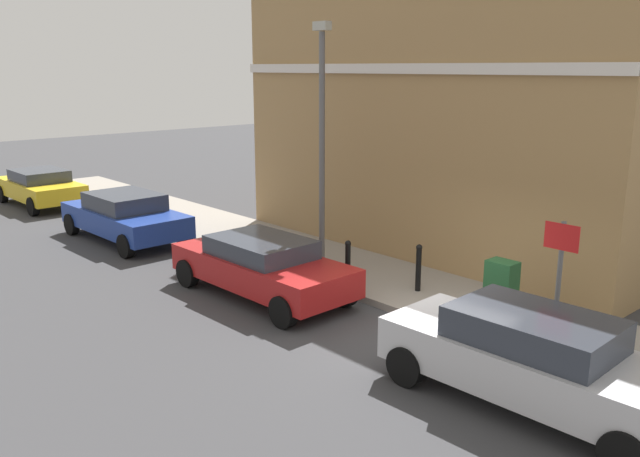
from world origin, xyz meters
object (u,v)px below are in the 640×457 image
object	(u,v)px
utility_cabinet	(501,292)
bollard_near_cabinet	(419,266)
car_silver	(532,358)
bollard_far_kerb	(348,262)
street_sign	(559,268)
lamppost	(322,135)
car_red	(262,265)
car_blue	(125,216)
car_yellow	(40,187)

from	to	relation	value
utility_cabinet	bollard_near_cabinet	distance (m)	2.09
car_silver	bollard_far_kerb	bearing A→B (deg)	-17.95
street_sign	lamppost	world-z (taller)	lamppost
bollard_near_cabinet	bollard_far_kerb	bearing A→B (deg)	125.48
car_red	street_sign	world-z (taller)	street_sign
car_red	bollard_near_cabinet	distance (m)	3.38
car_red	bollard_near_cabinet	size ratio (longest dim) A/B	4.31
car_blue	bollard_near_cabinet	xyz separation A→B (m)	(2.43, -8.77, -0.02)
car_blue	bollard_near_cabinet	world-z (taller)	car_blue
car_yellow	bollard_far_kerb	xyz separation A→B (m)	(1.55, -14.10, 0.01)
car_red	bollard_far_kerb	distance (m)	1.88
bollard_near_cabinet	car_yellow	bearing A→B (deg)	99.03
car_silver	utility_cabinet	world-z (taller)	car_silver
utility_cabinet	street_sign	size ratio (longest dim) A/B	0.50
bollard_near_cabinet	lamppost	bearing A→B (deg)	92.83
car_blue	utility_cabinet	xyz separation A→B (m)	(2.33, -10.86, -0.05)
car_blue	bollard_far_kerb	distance (m)	7.67
car_blue	bollard_near_cabinet	size ratio (longest dim) A/B	4.34
bollard_near_cabinet	lamppost	distance (m)	3.91
car_red	bollard_far_kerb	size ratio (longest dim) A/B	4.31
bollard_near_cabinet	street_sign	size ratio (longest dim) A/B	0.45
bollard_near_cabinet	car_blue	bearing A→B (deg)	105.51
bollard_far_kerb	car_yellow	bearing A→B (deg)	96.26
car_silver	street_sign	world-z (taller)	street_sign
street_sign	bollard_near_cabinet	bearing A→B (deg)	76.61
car_blue	lamppost	bearing A→B (deg)	-159.69
car_silver	car_blue	size ratio (longest dim) A/B	1.00
car_yellow	bollard_far_kerb	world-z (taller)	car_yellow
bollard_near_cabinet	street_sign	bearing A→B (deg)	-103.39
car_blue	utility_cabinet	distance (m)	11.11
car_yellow	utility_cabinet	world-z (taller)	car_yellow
car_yellow	bollard_far_kerb	size ratio (longest dim) A/B	4.02
car_silver	car_yellow	xyz separation A→B (m)	(0.04, 19.47, -0.07)
car_silver	lamppost	size ratio (longest dim) A/B	0.79
car_silver	bollard_near_cabinet	bearing A→B (deg)	-32.57
utility_cabinet	car_silver	bearing A→B (deg)	-139.57
car_silver	car_red	distance (m)	6.45
bollard_far_kerb	utility_cabinet	bearing A→B (deg)	-76.64
car_blue	street_sign	xyz separation A→B (m)	(1.58, -12.37, 0.93)
car_silver	bollard_near_cabinet	distance (m)	4.81
car_red	bollard_far_kerb	world-z (taller)	car_red
car_blue	car_yellow	xyz separation A→B (m)	(-0.01, 6.59, -0.03)
street_sign	lamppost	bearing A→B (deg)	83.75
bollard_far_kerb	street_sign	xyz separation A→B (m)	(0.04, -4.86, 0.96)
car_red	car_blue	world-z (taller)	car_blue
car_red	utility_cabinet	world-z (taller)	car_red
car_silver	utility_cabinet	distance (m)	3.13
car_red	car_yellow	distance (m)	13.02
car_silver	car_red	world-z (taller)	car_silver
utility_cabinet	bollard_far_kerb	size ratio (longest dim) A/B	1.11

